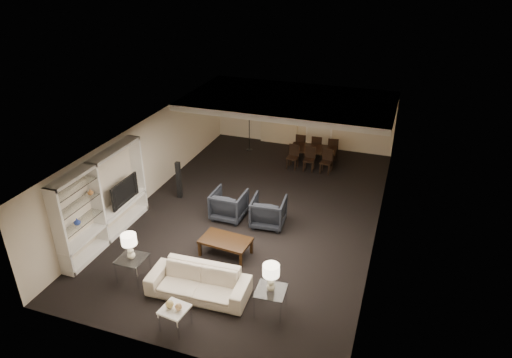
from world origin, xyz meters
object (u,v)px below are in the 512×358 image
Objects in this scene: chair_nr at (326,162)px; armchair_left at (229,205)px; sofa at (198,282)px; marble_table at (175,318)px; table_lamp_left at (130,247)px; television at (121,191)px; chair_nm at (309,159)px; pendant_light at (298,115)px; chair_fm at (317,146)px; side_table_left at (133,268)px; vase_amber at (90,192)px; floor_speaker at (179,180)px; chair_fr at (333,148)px; floor_lamp at (249,129)px; table_lamp_right at (271,278)px; vase_blue at (77,222)px; dining_table at (313,156)px; chair_fl at (301,144)px; coffee_table at (226,247)px; armchair_right at (268,212)px; side_table_right at (271,301)px; chair_nl at (292,157)px.

armchair_left is at bearing -113.63° from chair_nr.
marble_table is at bearing -92.54° from sofa.
table_lamp_left is 0.56× the size of television.
pendant_light is at bearing 156.62° from chair_nm.
chair_fm is at bearing -105.35° from armchair_left.
vase_amber reaches higher than side_table_left.
floor_speaker reaches higher than marble_table.
chair_fr is 0.49× the size of floor_lamp.
floor_lamp is at bearing 90.21° from side_table_left.
sofa is at bearing 100.92° from armchair_left.
floor_lamp is (-3.43, 8.18, -0.05)m from table_lamp_right.
marble_table is at bearing -21.64° from vase_blue.
chair_nr is at bearing -1.73° from chair_nm.
vase_amber is 7.64m from chair_nm.
marble_table is 0.62× the size of chair_nr.
pendant_light is 8.05m from vase_blue.
chair_fm is at bearing 88.27° from chair_nm.
side_table_left is at bearing -112.31° from dining_table.
chair_fl is (1.97, 8.44, -0.49)m from table_lamp_left.
marble_table reaches higher than coffee_table.
coffee_table is 1.34× the size of armchair_right.
side_table_left is 8.20m from floor_lamp.
chair_fl reaches higher than side_table_left.
floor_speaker is 6.04m from chair_fr.
sofa is 1.82× the size of coffee_table.
marble_table is 0.43× the size of floor_speaker.
armchair_right is 4.50m from dining_table.
television is 1.38× the size of chair_nr.
vase_amber reaches higher than chair_nr.
chair_nr reaches higher than side_table_right.
pendant_light reaches higher than floor_lamp.
television reaches higher than chair_nl.
chair_nl is (1.97, 7.14, 0.13)m from side_table_left.
television is 6.38m from floor_lamp.
dining_table is 0.90m from chair_nl.
armchair_right is 5.14m from chair_fm.
floor_speaker is at bearing -136.27° from chair_nr.
side_table_left is at bearing 50.19° from armchair_right.
sofa is 8.48m from chair_fm.
table_lamp_right reaches higher than side_table_left.
sofa is at bearing -3.46° from vase_blue.
side_table_left is 4.06× the size of vase_amber.
armchair_right reaches higher than dining_table.
sofa is 2.70× the size of chair_fl.
sofa is 7.19m from chair_nm.
marble_table is (-1.70, -1.10, -0.03)m from side_table_right.
chair_fl is at bearing 113.04° from chair_nm.
chair_fl is 1.00× the size of chair_fm.
chair_nr is at bearing -10.53° from pendant_light.
floor_speaker reaches higher than side_table_left.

